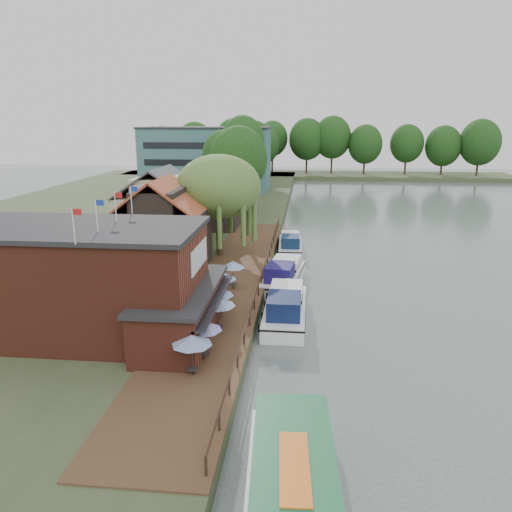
{
  "coord_description": "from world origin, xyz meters",
  "views": [
    {
      "loc": [
        -1.61,
        -30.46,
        14.75
      ],
      "look_at": [
        -6.0,
        12.0,
        3.0
      ],
      "focal_mm": 35.0,
      "sensor_mm": 36.0,
      "label": 1
    }
  ],
  "objects_px": {
    "cottage_a": "(162,224)",
    "cruiser_0": "(285,304)",
    "umbrella_1": "(204,340)",
    "cruiser_2": "(290,242)",
    "umbrella_2": "(218,315)",
    "willow": "(219,206)",
    "umbrella_0": "(192,355)",
    "cottage_c": "(211,195)",
    "umbrella_4": "(221,287)",
    "hotel_block": "(207,158)",
    "swan": "(305,455)",
    "umbrella_5": "(233,275)",
    "cruiser_1": "(283,272)",
    "umbrella_3": "(217,304)",
    "pub": "(112,281)",
    "cottage_b": "(162,206)"
  },
  "relations": [
    {
      "from": "cottage_a",
      "to": "cruiser_0",
      "type": "relative_size",
      "value": 0.82
    },
    {
      "from": "umbrella_1",
      "to": "cruiser_2",
      "type": "height_order",
      "value": "umbrella_1"
    },
    {
      "from": "umbrella_1",
      "to": "umbrella_2",
      "type": "relative_size",
      "value": 0.98
    },
    {
      "from": "willow",
      "to": "umbrella_0",
      "type": "relative_size",
      "value": 4.39
    },
    {
      "from": "cottage_c",
      "to": "umbrella_2",
      "type": "height_order",
      "value": "cottage_c"
    },
    {
      "from": "cruiser_0",
      "to": "cruiser_2",
      "type": "relative_size",
      "value": 1.15
    },
    {
      "from": "umbrella_1",
      "to": "umbrella_4",
      "type": "xyz_separation_m",
      "value": [
        -0.63,
        9.52,
        0.0
      ]
    },
    {
      "from": "hotel_block",
      "to": "swan",
      "type": "bearing_deg",
      "value": -75.76
    },
    {
      "from": "umbrella_2",
      "to": "swan",
      "type": "bearing_deg",
      "value": -61.8
    },
    {
      "from": "umbrella_4",
      "to": "cruiser_2",
      "type": "height_order",
      "value": "umbrella_4"
    },
    {
      "from": "willow",
      "to": "umbrella_5",
      "type": "distance_m",
      "value": 11.59
    },
    {
      "from": "hotel_block",
      "to": "cruiser_1",
      "type": "bearing_deg",
      "value": -72.08
    },
    {
      "from": "cruiser_2",
      "to": "umbrella_3",
      "type": "bearing_deg",
      "value": -102.66
    },
    {
      "from": "umbrella_1",
      "to": "swan",
      "type": "bearing_deg",
      "value": -49.6
    },
    {
      "from": "umbrella_2",
      "to": "cruiser_0",
      "type": "relative_size",
      "value": 0.23
    },
    {
      "from": "umbrella_2",
      "to": "cruiser_2",
      "type": "bearing_deg",
      "value": 81.35
    },
    {
      "from": "pub",
      "to": "umbrella_3",
      "type": "distance_m",
      "value": 7.28
    },
    {
      "from": "cottage_b",
      "to": "umbrella_4",
      "type": "relative_size",
      "value": 3.94
    },
    {
      "from": "umbrella_2",
      "to": "umbrella_4",
      "type": "xyz_separation_m",
      "value": [
        -0.75,
        5.58,
        0.0
      ]
    },
    {
      "from": "cottage_b",
      "to": "willow",
      "type": "xyz_separation_m",
      "value": [
        7.5,
        -5.0,
        0.96
      ]
    },
    {
      "from": "cottage_c",
      "to": "umbrella_0",
      "type": "distance_m",
      "value": 39.74
    },
    {
      "from": "cottage_b",
      "to": "umbrella_2",
      "type": "xyz_separation_m",
      "value": [
        10.71,
        -24.21,
        -2.96
      ]
    },
    {
      "from": "umbrella_1",
      "to": "umbrella_2",
      "type": "xyz_separation_m",
      "value": [
        0.11,
        3.94,
        0.0
      ]
    },
    {
      "from": "cruiser_0",
      "to": "cottage_a",
      "type": "bearing_deg",
      "value": 143.06
    },
    {
      "from": "pub",
      "to": "willow",
      "type": "relative_size",
      "value": 1.92
    },
    {
      "from": "umbrella_5",
      "to": "swan",
      "type": "xyz_separation_m",
      "value": [
        6.16,
        -19.71,
        -2.07
      ]
    },
    {
      "from": "cruiser_0",
      "to": "swan",
      "type": "distance_m",
      "value": 16.26
    },
    {
      "from": "umbrella_2",
      "to": "umbrella_1",
      "type": "bearing_deg",
      "value": -91.6
    },
    {
      "from": "umbrella_0",
      "to": "umbrella_2",
      "type": "height_order",
      "value": "same"
    },
    {
      "from": "cruiser_0",
      "to": "hotel_block",
      "type": "bearing_deg",
      "value": 106.47
    },
    {
      "from": "umbrella_3",
      "to": "cruiser_1",
      "type": "relative_size",
      "value": 0.24
    },
    {
      "from": "pub",
      "to": "cruiser_2",
      "type": "xyz_separation_m",
      "value": [
        10.6,
        26.35,
        -3.55
      ]
    },
    {
      "from": "umbrella_2",
      "to": "umbrella_3",
      "type": "distance_m",
      "value": 1.99
    },
    {
      "from": "umbrella_0",
      "to": "cruiser_0",
      "type": "relative_size",
      "value": 0.23
    },
    {
      "from": "pub",
      "to": "umbrella_4",
      "type": "xyz_separation_m",
      "value": [
        5.96,
        6.37,
        -2.36
      ]
    },
    {
      "from": "cruiser_1",
      "to": "cottage_a",
      "type": "bearing_deg",
      "value": -177.58
    },
    {
      "from": "cottage_c",
      "to": "umbrella_5",
      "type": "bearing_deg",
      "value": -75.27
    },
    {
      "from": "cottage_c",
      "to": "willow",
      "type": "distance_m",
      "value": 14.46
    },
    {
      "from": "swan",
      "to": "cruiser_2",
      "type": "bearing_deg",
      "value": 93.15
    },
    {
      "from": "cottage_b",
      "to": "cruiser_1",
      "type": "bearing_deg",
      "value": -37.06
    },
    {
      "from": "cottage_a",
      "to": "cottage_c",
      "type": "bearing_deg",
      "value": 86.99
    },
    {
      "from": "umbrella_5",
      "to": "umbrella_2",
      "type": "bearing_deg",
      "value": -88.25
    },
    {
      "from": "swan",
      "to": "cruiser_0",
      "type": "bearing_deg",
      "value": 95.79
    },
    {
      "from": "pub",
      "to": "willow",
      "type": "bearing_deg",
      "value": 80.07
    },
    {
      "from": "umbrella_2",
      "to": "umbrella_3",
      "type": "height_order",
      "value": "same"
    },
    {
      "from": "hotel_block",
      "to": "cottage_a",
      "type": "bearing_deg",
      "value": -82.87
    },
    {
      "from": "cruiser_0",
      "to": "umbrella_2",
      "type": "bearing_deg",
      "value": -129.45
    },
    {
      "from": "cottage_b",
      "to": "umbrella_0",
      "type": "height_order",
      "value": "cottage_b"
    },
    {
      "from": "umbrella_0",
      "to": "umbrella_4",
      "type": "distance_m",
      "value": 11.5
    },
    {
      "from": "umbrella_2",
      "to": "umbrella_5",
      "type": "distance_m",
      "value": 8.71
    }
  ]
}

